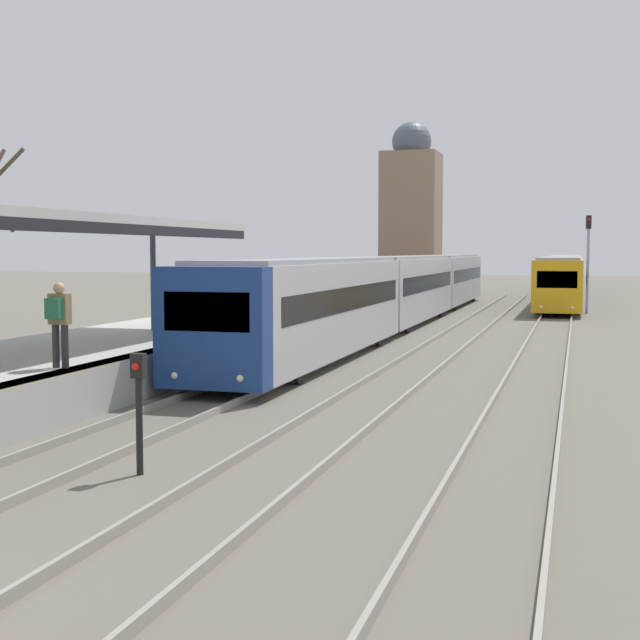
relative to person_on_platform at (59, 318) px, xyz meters
name	(u,v)px	position (x,y,z in m)	size (l,w,h in m)	color
person_on_platform	(59,318)	(0.00, 0.00, 0.00)	(0.40, 0.40, 1.66)	#2D2D33
train_near	(401,287)	(2.03, 24.22, -0.29)	(2.55, 43.50, 3.05)	navy
train_far	(564,274)	(8.67, 50.94, -0.34)	(2.45, 43.26, 2.95)	gold
signal_post_near	(139,400)	(3.54, -3.52, -0.87)	(0.20, 0.21, 1.78)	black
signal_mast_far	(588,252)	(10.11, 33.69, 1.24)	(0.28, 0.29, 5.14)	gray
distant_domed_building	(411,215)	(-2.13, 49.28, 3.94)	(4.00, 4.00, 12.59)	#89705B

